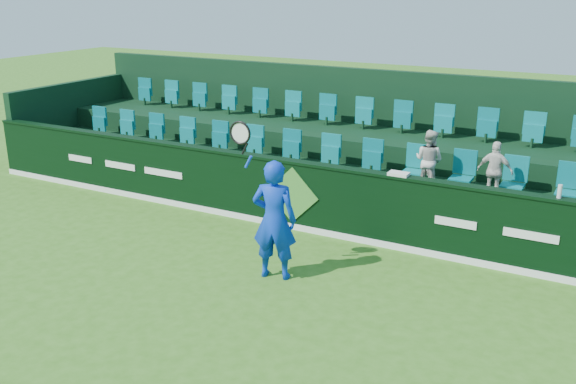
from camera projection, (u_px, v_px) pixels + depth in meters
The scene contains 12 objects.
ground at pixel (163, 317), 9.10m from camera, with size 60.00×60.00×0.00m, color #326818.
sponsor_hoarding at pixel (295, 195), 12.23m from camera, with size 16.00×0.25×1.35m.
stand_tier_front at pixel (320, 193), 13.24m from camera, with size 16.00×2.00×0.80m, color black.
stand_tier_back at pixel (356, 160), 14.75m from camera, with size 16.00×1.80×1.30m, color black.
stand_rear at pixel (364, 132), 14.94m from camera, with size 16.00×4.10×2.60m.
seat_row_front at pixel (329, 155), 13.36m from camera, with size 13.50×0.50×0.60m, color #08676C.
seat_row_back at pixel (362, 117), 14.70m from camera, with size 13.50×0.50×0.60m, color #08676C.
tennis_player at pixel (274, 219), 10.07m from camera, with size 1.19×0.63×2.59m.
spectator_left at pixel (429, 160), 11.94m from camera, with size 0.56×0.44×1.16m, color beige.
spectator_middle at pixel (495, 171), 11.41m from camera, with size 0.63×0.26×1.07m, color silver.
towel at pixel (399, 174), 11.10m from camera, with size 0.35×0.23×0.05m, color silver.
drinks_bottle at pixel (560, 191), 9.89m from camera, with size 0.07×0.07×0.22m, color silver.
Camera 1 is at (5.43, -6.27, 4.52)m, focal length 40.00 mm.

